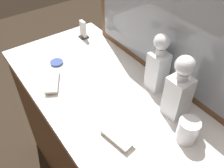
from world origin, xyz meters
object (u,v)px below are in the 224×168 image
(crystal_decanter_right, at_px, (178,93))
(silver_brush_far_left, at_px, (117,137))
(crystal_tumbler_center, at_px, (187,131))
(napkin_holder, at_px, (83,31))
(porcelain_dish, at_px, (57,63))
(silver_brush_left, at_px, (52,82))
(crystal_decanter_far_left, at_px, (158,68))

(crystal_decanter_right, bearing_deg, silver_brush_far_left, -96.45)
(crystal_tumbler_center, height_order, napkin_holder, napkin_holder)
(crystal_tumbler_center, xyz_separation_m, porcelain_dish, (-0.74, -0.19, -0.04))
(silver_brush_left, bearing_deg, silver_brush_far_left, 7.71)
(crystal_decanter_right, bearing_deg, napkin_holder, 179.76)
(crystal_decanter_far_left, bearing_deg, crystal_decanter_right, -15.83)
(crystal_decanter_right, bearing_deg, crystal_tumbler_center, -27.00)
(napkin_holder, bearing_deg, crystal_tumbler_center, -4.22)
(crystal_decanter_far_left, bearing_deg, porcelain_dish, -146.09)
(crystal_decanter_right, bearing_deg, crystal_decanter_far_left, 164.17)
(crystal_decanter_far_left, distance_m, crystal_tumbler_center, 0.32)
(crystal_decanter_far_left, xyz_separation_m, napkin_holder, (-0.59, -0.04, -0.07))
(silver_brush_left, distance_m, napkin_holder, 0.45)
(silver_brush_far_left, bearing_deg, crystal_decanter_right, 83.55)
(crystal_tumbler_center, bearing_deg, silver_brush_far_left, -124.80)
(crystal_decanter_far_left, xyz_separation_m, porcelain_dish, (-0.45, -0.30, -0.11))
(crystal_decanter_far_left, bearing_deg, napkin_holder, -175.72)
(crystal_tumbler_center, height_order, porcelain_dish, crystal_tumbler_center)
(porcelain_dish, bearing_deg, crystal_tumbler_center, 14.53)
(porcelain_dish, bearing_deg, silver_brush_left, -33.26)
(crystal_tumbler_center, relative_size, porcelain_dish, 1.46)
(crystal_decanter_right, xyz_separation_m, silver_brush_far_left, (-0.03, -0.28, -0.11))
(crystal_tumbler_center, distance_m, silver_brush_far_left, 0.27)
(crystal_tumbler_center, bearing_deg, crystal_decanter_right, 153.00)
(crystal_decanter_right, relative_size, silver_brush_far_left, 1.99)
(porcelain_dish, bearing_deg, crystal_decanter_far_left, 33.91)
(porcelain_dish, distance_m, napkin_holder, 0.30)
(silver_brush_left, distance_m, silver_brush_far_left, 0.45)
(silver_brush_left, bearing_deg, napkin_holder, 129.34)
(crystal_decanter_far_left, height_order, napkin_holder, crystal_decanter_far_left)
(crystal_tumbler_center, bearing_deg, crystal_decanter_far_left, 159.28)
(silver_brush_far_left, bearing_deg, silver_brush_left, -172.29)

